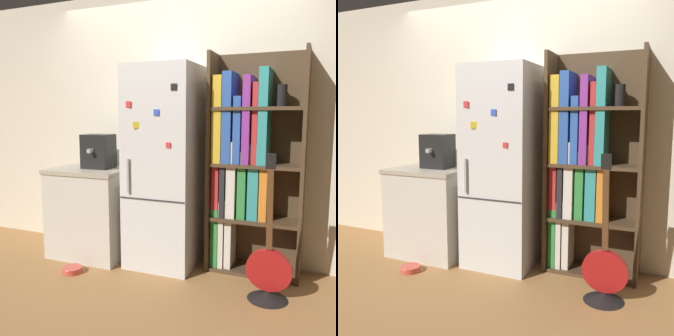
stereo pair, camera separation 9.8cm
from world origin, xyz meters
TOP-DOWN VIEW (x-y plane):
  - ground_plane at (0.00, 0.00)m, footprint 16.00×16.00m
  - wall_back at (0.00, 0.47)m, footprint 8.00×0.05m
  - refrigerator at (-0.00, 0.16)m, footprint 0.62×0.60m
  - bookshelf at (0.73, 0.30)m, footprint 0.81×0.34m
  - kitchen_counter at (-0.76, 0.13)m, footprint 0.77×0.66m
  - espresso_machine at (-0.70, 0.14)m, footprint 0.28×0.29m
  - guitar at (1.01, -0.20)m, footprint 0.35×0.31m
  - pet_bowl at (-0.68, -0.36)m, footprint 0.18×0.18m

SIDE VIEW (x-z plane):
  - ground_plane at x=0.00m, z-range 0.00..0.00m
  - pet_bowl at x=-0.68m, z-range 0.00..0.05m
  - guitar at x=1.01m, z-range -0.40..0.74m
  - kitchen_counter at x=-0.76m, z-range 0.00..0.88m
  - refrigerator at x=0.00m, z-range 0.00..1.84m
  - bookshelf at x=0.73m, z-range 0.00..1.95m
  - espresso_machine at x=-0.70m, z-range 0.88..1.22m
  - wall_back at x=0.00m, z-range 0.00..2.60m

